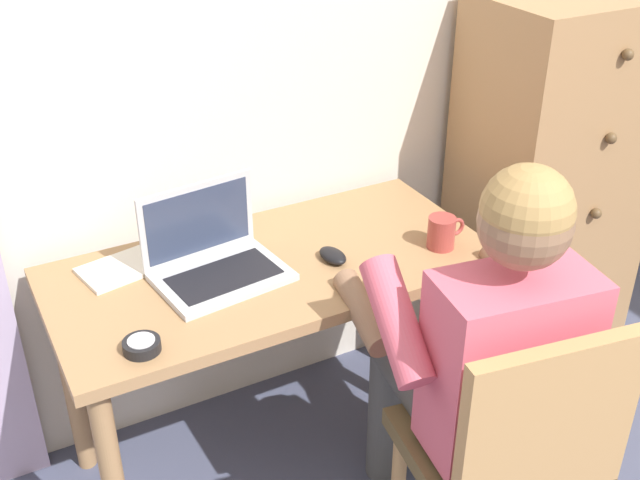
# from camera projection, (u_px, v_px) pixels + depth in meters

# --- Properties ---
(wall_back) EXTENTS (4.80, 0.05, 2.50)m
(wall_back) POSITION_uv_depth(u_px,v_px,m) (284.00, 31.00, 2.30)
(wall_back) COLOR beige
(wall_back) RESTS_ON ground_plane
(desk) EXTENTS (1.23, 0.60, 0.72)m
(desk) POSITION_uv_depth(u_px,v_px,m) (273.00, 295.00, 2.24)
(desk) COLOR #9E754C
(desk) RESTS_ON ground_plane
(dresser) EXTENTS (0.59, 0.46, 1.32)m
(dresser) POSITION_uv_depth(u_px,v_px,m) (548.00, 186.00, 2.74)
(dresser) COLOR #9E754C
(dresser) RESTS_ON ground_plane
(chair) EXTENTS (0.48, 0.46, 0.90)m
(chair) POSITION_uv_depth(u_px,v_px,m) (510.00, 452.00, 1.84)
(chair) COLOR brown
(chair) RESTS_ON ground_plane
(person_seated) EXTENTS (0.59, 0.62, 1.22)m
(person_seated) POSITION_uv_depth(u_px,v_px,m) (478.00, 346.00, 1.90)
(person_seated) COLOR #4C4C4C
(person_seated) RESTS_ON ground_plane
(laptop) EXTENTS (0.37, 0.29, 0.24)m
(laptop) POSITION_uv_depth(u_px,v_px,m) (214.00, 257.00, 2.12)
(laptop) COLOR #B7BABF
(laptop) RESTS_ON desk
(computer_mouse) EXTENTS (0.07, 0.11, 0.03)m
(computer_mouse) POSITION_uv_depth(u_px,v_px,m) (333.00, 256.00, 2.19)
(computer_mouse) COLOR black
(computer_mouse) RESTS_ON desk
(desk_clock) EXTENTS (0.09, 0.09, 0.03)m
(desk_clock) POSITION_uv_depth(u_px,v_px,m) (142.00, 345.00, 1.84)
(desk_clock) COLOR black
(desk_clock) RESTS_ON desk
(notebook_pad) EXTENTS (0.24, 0.19, 0.01)m
(notebook_pad) POSITION_uv_depth(u_px,v_px,m) (120.00, 269.00, 2.15)
(notebook_pad) COLOR silver
(notebook_pad) RESTS_ON desk
(coffee_mug) EXTENTS (0.12, 0.08, 0.09)m
(coffee_mug) POSITION_uv_depth(u_px,v_px,m) (442.00, 232.00, 2.24)
(coffee_mug) COLOR #9E3D38
(coffee_mug) RESTS_ON desk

